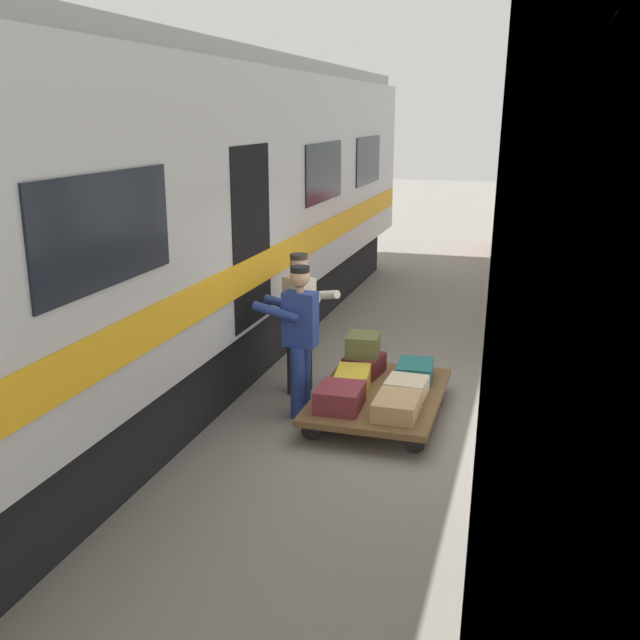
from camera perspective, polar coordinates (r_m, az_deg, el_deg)
The scene contains 13 objects.
ground_plane at distance 8.29m, azimuth 8.58°, elevation -7.68°, with size 60.00×60.00×0.00m, color gray.
train_car at distance 8.89m, azimuth -14.41°, elevation 7.43°, with size 3.02×16.37×4.00m.
luggage_cart at distance 8.25m, azimuth 4.62°, elevation -5.91°, with size 1.36×2.03×0.27m.
suitcase_cream_canvas at distance 8.15m, azimuth 6.75°, elevation -5.23°, with size 0.43×0.45×0.19m, color beige.
suitcase_maroon_trunk at distance 8.77m, azimuth 3.45°, elevation -3.48°, with size 0.41×0.48×0.23m, color maroon.
suitcase_teal_softside at distance 8.67m, azimuth 7.39°, elevation -3.94°, with size 0.40×0.54×0.19m, color #1E666B.
suitcase_burgundy_valise at distance 7.75m, azimuth 1.55°, elevation -6.04°, with size 0.46×0.53×0.24m, color maroon.
suitcase_yellow_case at distance 8.26m, azimuth 2.56°, elevation -4.68°, with size 0.36×0.55×0.23m, color gold.
suitcase_tan_vintage at distance 7.64m, azimuth 6.01°, elevation -6.66°, with size 0.44×0.61×0.20m, color tan.
suitcase_olive_duffel at distance 8.71m, azimuth 3.36°, elevation -1.94°, with size 0.37×0.42×0.25m, color brown.
porter_in_overalls at distance 8.04m, azimuth -1.67°, elevation -1.24°, with size 0.68×0.44×1.70m.
porter_by_door at distance 8.71m, azimuth -1.53°, elevation 0.11°, with size 0.74×0.63×1.70m.
baggage_tug at distance 18.65m, azimuth 15.37°, elevation 7.07°, with size 1.20×1.76×1.30m.
Camera 1 is at (-0.97, 7.55, 3.28)m, focal length 41.17 mm.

